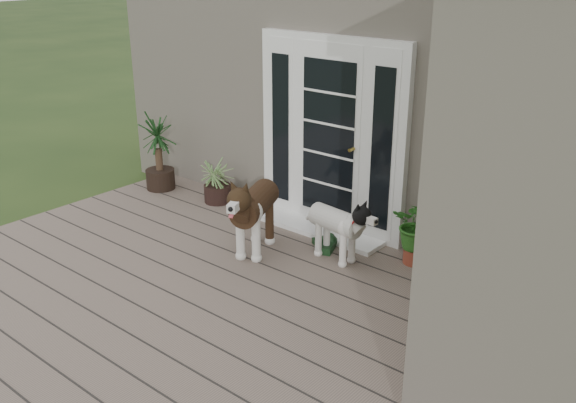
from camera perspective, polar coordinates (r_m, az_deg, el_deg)
The scene contains 14 objects.
deck at distance 5.78m, azimuth -7.93°, elevation -9.95°, with size 6.20×4.60×0.12m, color #6B5B4C.
house_main at distance 8.51m, azimuth 13.35°, elevation 10.72°, with size 7.40×4.00×3.10m, color #665E54.
door_unit at distance 6.97m, azimuth 3.86°, elevation 5.95°, with size 1.90×0.14×2.15m, color white.
door_step at distance 7.18m, azimuth 2.71°, elevation -2.48°, with size 1.60×0.40×0.05m, color white.
brindle_dog at distance 6.55m, azimuth -2.98°, elevation -1.35°, with size 0.41×0.95×0.80m, color #3F2817, non-canonical shape.
white_dog at distance 6.43m, azimuth 4.30°, elevation -2.67°, with size 0.32×0.75×0.63m, color white, non-canonical shape.
spider_plant at distance 7.96m, azimuth -6.41°, elevation 2.00°, with size 0.56×0.56×0.60m, color #8FA465, non-canonical shape.
yucca at distance 8.48m, azimuth -11.60°, elevation 4.48°, with size 0.72×0.72×1.04m, color black, non-canonical shape.
herb_a at distance 6.46m, azimuth 11.51°, elevation -2.98°, with size 0.48×0.48×0.61m, color #1E4C15.
herb_b at distance 6.00m, azimuth 14.37°, elevation -5.63°, with size 0.36×0.36×0.54m, color #275718.
herb_c at distance 5.98m, azimuth 20.09°, elevation -6.69°, with size 0.32×0.32×0.49m, color #225217.
sapling at distance 5.28m, azimuth 16.19°, elevation -2.17°, with size 0.53×0.53×1.79m, color #1F5A19, non-canonical shape.
clog_left at distance 6.72m, azimuth 3.67°, elevation -3.97°, with size 0.16×0.34×0.10m, color black, non-canonical shape.
clog_right at distance 6.89m, azimuth 3.21°, elevation -3.42°, with size 0.13×0.27×0.08m, color #143216, non-canonical shape.
Camera 1 is at (3.73, -2.85, 3.06)m, focal length 39.48 mm.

